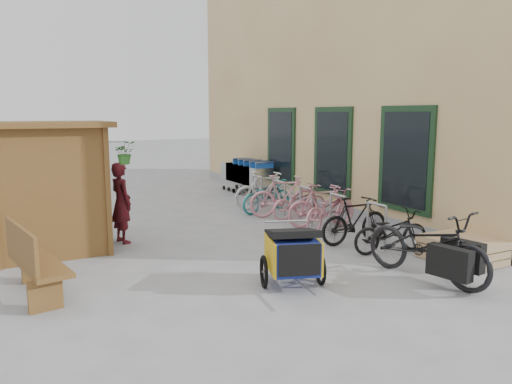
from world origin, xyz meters
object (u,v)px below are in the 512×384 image
bike_5 (284,196)px  pallet_stack (462,249)px  bike_1 (355,220)px  bike_4 (300,202)px  cargo_bike (428,245)px  bike_0 (391,231)px  bike_3 (321,205)px  bike_6 (266,196)px  shopping_carts (246,173)px  bike_2 (329,209)px  bench (33,260)px  bike_7 (265,190)px  child_trailer (293,252)px  kiosk (44,170)px  person_kiosk (121,203)px

bike_5 → pallet_stack: bearing=-157.2°
bike_1 → bike_4: bearing=-6.6°
cargo_bike → bike_4: (0.73, 4.71, -0.14)m
bike_5 → bike_0: bearing=-165.8°
bike_3 → bike_5: size_ratio=0.93×
pallet_stack → bike_6: bearing=99.2°
bike_0 → bike_6: (-0.16, 4.39, 0.02)m
shopping_carts → bike_2: 5.23m
bench → bike_7: (6.00, 4.11, -0.01)m
bike_0 → bike_5: (-0.06, 3.68, 0.13)m
child_trailer → bike_6: bearing=84.2°
cargo_bike → bike_1: cargo_bike is taller
kiosk → bike_1: 5.88m
bike_7 → child_trailer: bearing=162.6°
bench → bike_5: (5.91, 3.00, 0.00)m
person_kiosk → bike_0: size_ratio=1.05×
bike_1 → bike_5: bearing=-1.4°
kiosk → child_trailer: bearing=-49.2°
bike_3 → person_kiosk: bearing=90.9°
bike_6 → bike_1: bearing=166.0°
bike_0 → bike_2: size_ratio=0.91×
bench → child_trailer: bench is taller
shopping_carts → bike_5: bearing=-102.1°
person_kiosk → bike_7: size_ratio=0.93×
kiosk → person_kiosk: bearing=8.0°
pallet_stack → cargo_bike: cargo_bike is taller
child_trailer → bike_2: bearing=65.1°
pallet_stack → bike_5: (-0.77, 4.67, 0.32)m
kiosk → bike_7: bearing=18.9°
bench → bike_1: (5.80, 0.14, -0.05)m
bike_3 → bike_7: 2.45m
kiosk → child_trailer: 4.76m
pallet_stack → bench: size_ratio=0.72×
pallet_stack → bike_2: (-0.58, 3.08, 0.23)m
bike_5 → bike_6: (-0.10, 0.71, -0.10)m
person_kiosk → bike_1: (4.01, -2.26, -0.33)m
bike_4 → bike_6: 1.13m
shopping_carts → bike_7: size_ratio=1.47×
kiosk → shopping_carts: size_ratio=0.99×
bike_1 → bike_7: size_ratio=0.92×
bike_4 → bike_7: bike_7 is taller
cargo_bike → pallet_stack: bearing=9.2°
shopping_carts → cargo_bike: shopping_carts is taller
kiosk → bike_7: kiosk is taller
bike_1 → bike_6: bike_1 is taller
cargo_bike → bike_4: 4.77m
bike_0 → bike_7: bike_7 is taller
bike_3 → pallet_stack: bearing=-159.2°
cargo_bike → bike_1: bearing=70.8°
kiosk → bike_7: size_ratio=1.46×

